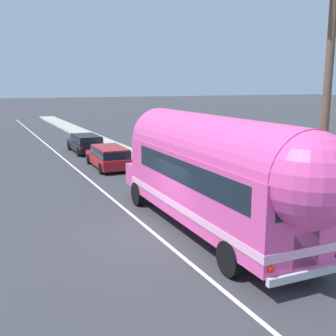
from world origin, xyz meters
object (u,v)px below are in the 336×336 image
object	(u,v)px
utility_pole	(326,109)
car_lead	(109,156)
painted_bus	(217,171)
car_second	(86,142)

from	to	relation	value
utility_pole	car_lead	distance (m)	15.79
painted_bus	car_lead	bearing A→B (deg)	89.42
car_lead	car_second	size ratio (longest dim) A/B	1.03
utility_pole	painted_bus	bearing A→B (deg)	134.62
utility_pole	car_lead	xyz separation A→B (m)	(-2.15, 15.22, -3.63)
painted_bus	car_second	world-z (taller)	painted_bus
utility_pole	car_lead	size ratio (longest dim) A/B	1.74
painted_bus	car_second	xyz separation A→B (m)	(0.26, 19.45, -1.51)
utility_pole	car_second	bearing A→B (deg)	95.29
utility_pole	car_second	size ratio (longest dim) A/B	1.79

